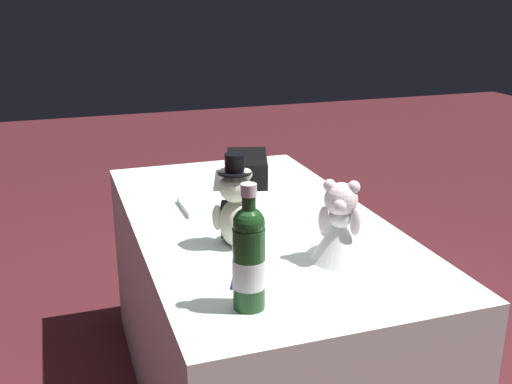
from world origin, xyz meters
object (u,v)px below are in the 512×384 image
object	(u,v)px
champagne_bottle	(249,257)
gift_case_black	(247,168)
signing_pen	(234,278)
teddy_bear_groom	(235,208)
guestbook	(221,203)
teddy_bear_bride	(340,223)

from	to	relation	value
champagne_bottle	gift_case_black	distance (m)	1.09
champagne_bottle	signing_pen	distance (m)	0.21
teddy_bear_groom	guestbook	world-z (taller)	teddy_bear_groom
teddy_bear_groom	teddy_bear_bride	size ratio (longest dim) A/B	1.20
signing_pen	gift_case_black	size ratio (longest dim) A/B	0.35
teddy_bear_bride	teddy_bear_groom	bearing A→B (deg)	-126.62
teddy_bear_bride	champagne_bottle	xyz separation A→B (m)	(0.20, -0.35, 0.03)
teddy_bear_groom	champagne_bottle	bearing A→B (deg)	-12.16
teddy_bear_bride	gift_case_black	bearing A→B (deg)	-178.69
signing_pen	guestbook	world-z (taller)	guestbook
guestbook	gift_case_black	bearing A→B (deg)	145.05
teddy_bear_bride	champagne_bottle	bearing A→B (deg)	-60.42
champagne_bottle	signing_pen	size ratio (longest dim) A/B	2.75
gift_case_black	guestbook	world-z (taller)	gift_case_black
teddy_bear_bride	gift_case_black	world-z (taller)	teddy_bear_bride
teddy_bear_groom	signing_pen	world-z (taller)	teddy_bear_groom
teddy_bear_groom	guestbook	size ratio (longest dim) A/B	1.00
gift_case_black	guestbook	distance (m)	0.34
gift_case_black	teddy_bear_groom	bearing A→B (deg)	-20.85
champagne_bottle	signing_pen	world-z (taller)	champagne_bottle
teddy_bear_bride	guestbook	distance (m)	0.61
champagne_bottle	gift_case_black	size ratio (longest dim) A/B	0.96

